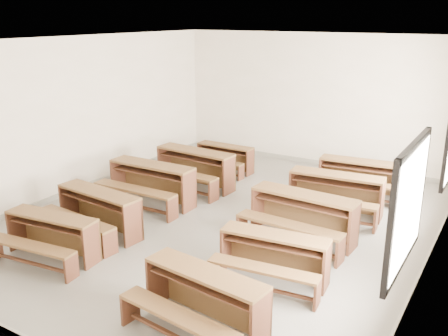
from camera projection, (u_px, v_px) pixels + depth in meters
The scene contains 11 objects.
room at pixel (229, 104), 8.45m from camera, with size 8.50×8.50×3.20m.
desk_set_0 at pixel (50, 234), 7.63m from camera, with size 1.61×0.96×0.69m.
desk_set_1 at pixel (97, 209), 8.48m from camera, with size 1.74×1.01×0.75m.
desk_set_2 at pixel (150, 181), 9.80m from camera, with size 1.81×0.96×0.81m.
desk_set_3 at pixel (194, 166), 10.75m from camera, with size 1.86×1.04×0.81m.
desk_set_4 at pixel (224, 156), 11.87m from camera, with size 1.41×0.75×0.63m.
desk_set_5 at pixel (203, 296), 5.89m from camera, with size 1.70×1.01×0.73m.
desk_set_6 at pixel (273, 254), 6.97m from camera, with size 1.61×0.96×0.69m.
desk_set_7 at pixel (302, 214), 8.22m from camera, with size 1.81×1.00×0.80m.
desk_set_8 at pixel (335, 191), 9.28m from camera, with size 1.80×1.05×0.77m.
desk_set_9 at pixel (359, 175), 10.30m from camera, with size 1.69×0.99×0.73m.
Camera 1 is at (4.36, -7.22, 3.62)m, focal length 40.00 mm.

